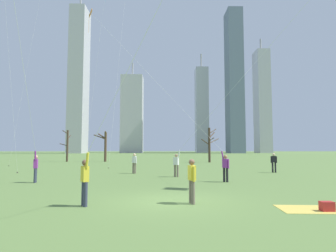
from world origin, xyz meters
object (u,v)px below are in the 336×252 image
(bystander_far_off_by_trees, at_px, (192,179))
(picnic_spot, at_px, (318,208))
(bystander_strolling_midfield, at_px, (274,162))
(bare_tree_center, at_px, (67,145))
(kite_flyer_midfield_left_green, at_px, (227,103))
(distant_kite_drifting_right_teal, at_px, (103,16))
(bare_tree_rightmost, at_px, (210,143))
(kite_flyer_midfield_center_blue, at_px, (33,145))
(bare_tree_leftmost, at_px, (105,145))
(bystander_watching_nearby, at_px, (134,162))
(kite_flyer_midfield_right_white, at_px, (113,121))
(kite_flyer_far_back_orange, at_px, (188,124))

(bystander_far_off_by_trees, distance_m, picnic_spot, 4.25)
(bystander_strolling_midfield, relative_size, bare_tree_center, 0.33)
(kite_flyer_midfield_left_green, relative_size, bystander_far_off_by_trees, 10.56)
(distant_kite_drifting_right_teal, xyz_separation_m, bare_tree_rightmost, (15.89, 0.91, -18.84))
(kite_flyer_midfield_center_blue, bearing_deg, bystander_far_off_by_trees, -33.89)
(kite_flyer_midfield_center_blue, height_order, bare_tree_rightmost, kite_flyer_midfield_center_blue)
(bare_tree_center, bearing_deg, bare_tree_leftmost, -1.20)
(kite_flyer_midfield_center_blue, height_order, bare_tree_leftmost, kite_flyer_midfield_center_blue)
(bystander_watching_nearby, bearing_deg, kite_flyer_midfield_center_blue, -124.88)
(bystander_far_off_by_trees, relative_size, bare_tree_rightmost, 0.32)
(bystander_far_off_by_trees, height_order, bare_tree_leftmost, bare_tree_leftmost)
(kite_flyer_midfield_left_green, xyz_separation_m, distant_kite_drifting_right_teal, (-13.21, 22.58, 16.66))
(kite_flyer_midfield_center_blue, height_order, picnic_spot, kite_flyer_midfield_center_blue)
(kite_flyer_midfield_center_blue, bearing_deg, bare_tree_center, 104.79)
(picnic_spot, xyz_separation_m, bare_tree_leftmost, (-14.03, 34.96, 2.52))
(bystander_far_off_by_trees, height_order, picnic_spot, bystander_far_off_by_trees)
(kite_flyer_midfield_left_green, relative_size, bare_tree_leftmost, 3.68)
(kite_flyer_midfield_left_green, bearing_deg, bare_tree_center, 126.23)
(bystander_watching_nearby, xyz_separation_m, bare_tree_center, (-12.46, 21.08, 1.66))
(bystander_far_off_by_trees, distance_m, bare_tree_leftmost, 35.26)
(kite_flyer_midfield_right_white, distance_m, distant_kite_drifting_right_teal, 37.84)
(kite_flyer_midfield_right_white, height_order, bare_tree_rightmost, kite_flyer_midfield_right_white)
(bare_tree_center, height_order, bare_tree_rightmost, bare_tree_rightmost)
(kite_flyer_midfield_center_blue, distance_m, kite_flyer_far_back_orange, 9.70)
(kite_flyer_midfield_center_blue, xyz_separation_m, bystander_far_off_by_trees, (8.39, -5.63, -1.29))
(bare_tree_rightmost, bearing_deg, bare_tree_center, 173.61)
(kite_flyer_midfield_center_blue, distance_m, kite_flyer_midfield_left_green, 12.10)
(kite_flyer_midfield_right_white, bearing_deg, kite_flyer_far_back_orange, 72.09)
(bare_tree_center, bearing_deg, kite_flyer_midfield_center_blue, -75.21)
(bystander_strolling_midfield, distance_m, bystander_watching_nearby, 11.66)
(bare_tree_leftmost, xyz_separation_m, bare_tree_rightmost, (15.87, -2.31, 0.19))
(picnic_spot, relative_size, bare_tree_rightmost, 0.37)
(kite_flyer_midfield_right_white, bearing_deg, bare_tree_leftmost, 101.82)
(kite_flyer_far_back_orange, xyz_separation_m, bare_tree_leftmost, (-10.70, 24.95, -1.07))
(bystander_watching_nearby, distance_m, bare_tree_leftmost, 22.05)
(bystander_watching_nearby, relative_size, bare_tree_center, 0.33)
(kite_flyer_far_back_orange, relative_size, bare_tree_center, 3.42)
(picnic_spot, xyz_separation_m, bare_tree_center, (-19.83, 35.09, 2.47))
(bystander_far_off_by_trees, relative_size, picnic_spot, 0.86)
(distant_kite_drifting_right_teal, height_order, picnic_spot, distant_kite_drifting_right_teal)
(kite_flyer_midfield_left_green, bearing_deg, bystander_strolling_midfield, 46.86)
(bystander_strolling_midfield, distance_m, picnic_spot, 15.23)
(kite_flyer_midfield_right_white, relative_size, bystander_watching_nearby, 9.05)
(kite_flyer_midfield_right_white, bearing_deg, bystander_far_off_by_trees, 29.15)
(kite_flyer_midfield_right_white, bearing_deg, bare_tree_rightmost, 75.53)
(bystander_watching_nearby, bearing_deg, kite_flyer_far_back_orange, -44.60)
(kite_flyer_midfield_left_green, bearing_deg, bare_tree_rightmost, 83.49)
(kite_flyer_far_back_orange, height_order, picnic_spot, kite_flyer_far_back_orange)
(kite_flyer_midfield_left_green, height_order, bare_tree_center, kite_flyer_midfield_left_green)
(bystander_far_off_by_trees, relative_size, bystander_watching_nearby, 1.00)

